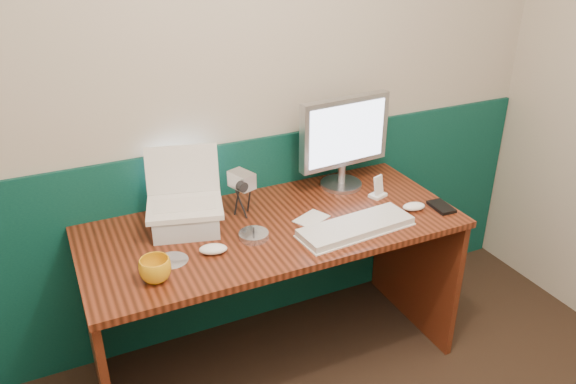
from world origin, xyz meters
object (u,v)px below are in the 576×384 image
keyboard (356,228)px  desk (274,296)px  mug (155,270)px  camcorder (242,196)px  monitor (343,142)px  laptop (182,182)px

keyboard → desk: bearing=141.6°
desk → mug: (-0.54, -0.20, 0.42)m
camcorder → monitor: bearing=-12.5°
mug → camcorder: camcorder is taller
keyboard → camcorder: (-0.37, 0.33, 0.08)m
mug → camcorder: size_ratio=0.64×
laptop → monitor: 0.80m
keyboard → camcorder: bearing=134.2°
laptop → mug: size_ratio=2.66×
laptop → mug: laptop is taller
monitor → desk: bearing=-160.0°
desk → laptop: 0.70m
desk → monitor: (0.45, 0.20, 0.60)m
monitor → camcorder: size_ratio=2.55×
laptop → desk: bearing=-3.9°
desk → monitor: 0.78m
monitor → keyboard: monitor is taller
monitor → mug: 1.09m
keyboard → mug: mug is taller
laptop → mug: 0.41m
laptop → monitor: monitor is taller
mug → monitor: bearing=21.9°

